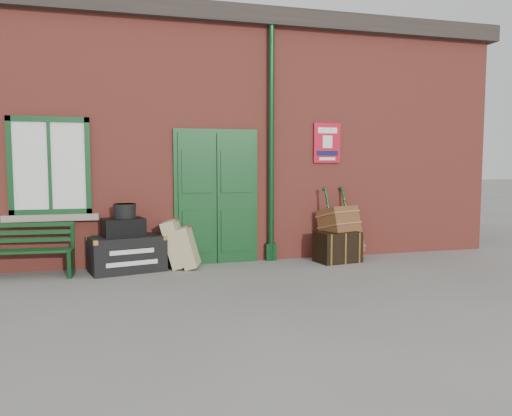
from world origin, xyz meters
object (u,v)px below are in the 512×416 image
object	(u,v)px
porter_trolley	(340,232)
dark_trunk	(338,247)
bench	(26,249)
houdini_trunk	(127,254)

from	to	relation	value
porter_trolley	dark_trunk	world-z (taller)	porter_trolley
bench	dark_trunk	distance (m)	4.95
houdini_trunk	dark_trunk	bearing A→B (deg)	-16.20
bench	houdini_trunk	size ratio (longest dim) A/B	1.22
houdini_trunk	dark_trunk	xyz separation A→B (m)	(3.50, -0.16, -0.02)
porter_trolley	houdini_trunk	bearing A→B (deg)	158.87
bench	porter_trolley	size ratio (longest dim) A/B	1.09
bench	porter_trolley	bearing A→B (deg)	4.16
bench	houdini_trunk	xyz separation A→B (m)	(1.45, 0.02, -0.14)
porter_trolley	bench	bearing A→B (deg)	158.96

